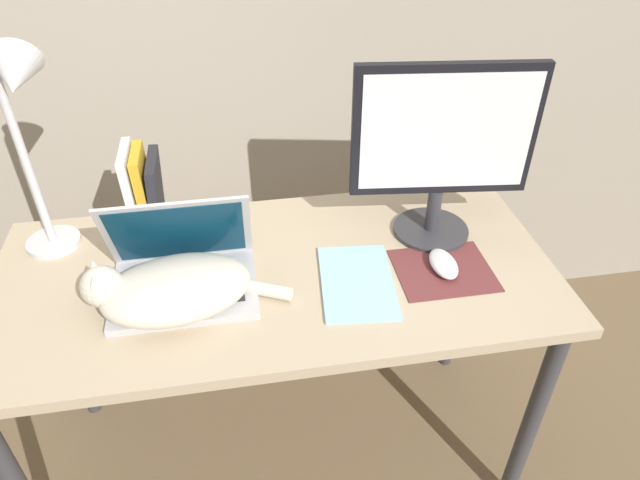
% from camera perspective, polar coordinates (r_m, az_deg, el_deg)
% --- Properties ---
extents(desk, '(1.32, 0.62, 0.73)m').
position_cam_1_polar(desk, '(1.41, -4.38, -5.65)').
color(desk, tan).
rests_on(desk, ground_plane).
extents(laptop, '(0.32, 0.23, 0.23)m').
position_cam_1_polar(laptop, '(1.32, -13.53, -3.07)').
color(laptop, '#B7B7BC').
rests_on(laptop, desk).
extents(cat, '(0.45, 0.25, 0.13)m').
position_cam_1_polar(cat, '(1.26, -14.75, -4.72)').
color(cat, beige).
rests_on(cat, desk).
extents(external_monitor, '(0.43, 0.19, 0.44)m').
position_cam_1_polar(external_monitor, '(1.38, 12.17, 9.07)').
color(external_monitor, '#333338').
rests_on(external_monitor, desk).
extents(mousepad, '(0.23, 0.19, 0.00)m').
position_cam_1_polar(mousepad, '(1.38, 12.23, -2.97)').
color(mousepad, brown).
rests_on(mousepad, desk).
extents(computer_mouse, '(0.06, 0.11, 0.03)m').
position_cam_1_polar(computer_mouse, '(1.38, 12.25, -2.33)').
color(computer_mouse, silver).
rests_on(computer_mouse, mousepad).
extents(book_row, '(0.08, 0.15, 0.23)m').
position_cam_1_polar(book_row, '(1.49, -17.13, 4.55)').
color(book_row, white).
rests_on(book_row, desk).
extents(desk_lamp, '(0.17, 0.17, 0.52)m').
position_cam_1_polar(desk_lamp, '(1.38, -27.57, 10.83)').
color(desk_lamp, silver).
rests_on(desk_lamp, desk).
extents(notepad, '(0.19, 0.27, 0.01)m').
position_cam_1_polar(notepad, '(1.32, 3.72, -4.19)').
color(notepad, '#99C6E0').
rests_on(notepad, desk).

